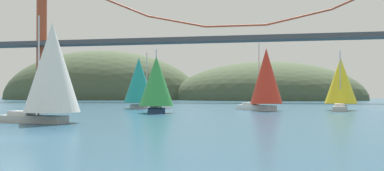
# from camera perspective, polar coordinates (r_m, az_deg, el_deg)

# --- Properties ---
(ground_plane) EXTENTS (360.00, 360.00, 0.00)m
(ground_plane) POSITION_cam_1_polar(r_m,az_deg,el_deg) (27.91, -20.84, -6.12)
(ground_plane) COLOR navy
(headland_left) EXTENTS (73.90, 44.00, 35.26)m
(headland_left) POSITION_cam_1_polar(r_m,az_deg,el_deg) (173.12, -11.21, -1.66)
(headland_left) COLOR #425138
(headland_left) RESTS_ON ground_plane
(headland_center) EXTENTS (65.35, 44.00, 25.62)m
(headland_center) POSITION_cam_1_polar(r_m,az_deg,el_deg) (158.51, 9.03, -1.74)
(headland_center) COLOR #425138
(headland_center) RESTS_ON ground_plane
(suspension_bridge) EXTENTS (145.27, 6.00, 39.33)m
(suspension_bridge) POSITION_cam_1_polar(r_m,az_deg,el_deg) (120.07, 5.36, 6.33)
(suspension_bridge) COLOR #A34228
(suspension_bridge) RESTS_ON ground_plane
(sailboat_yellow_sail) EXTENTS (5.03, 8.23, 8.38)m
(sailboat_yellow_sail) POSITION_cam_1_polar(r_m,az_deg,el_deg) (69.92, 17.64, 0.39)
(sailboat_yellow_sail) COLOR #B7B2A8
(sailboat_yellow_sail) RESTS_ON ground_plane
(sailboat_teal_sail) EXTENTS (7.97, 5.31, 8.81)m
(sailboat_teal_sail) POSITION_cam_1_polar(r_m,az_deg,el_deg) (74.32, -6.43, 0.51)
(sailboat_teal_sail) COLOR white
(sailboat_teal_sail) RESTS_ON ground_plane
(sailboat_white_mainsail) EXTENTS (7.73, 5.14, 9.09)m
(sailboat_white_mainsail) POSITION_cam_1_polar(r_m,az_deg,el_deg) (40.84, -16.76, 1.88)
(sailboat_white_mainsail) COLOR #B7B2A8
(sailboat_white_mainsail) RESTS_ON ground_plane
(sailboat_green_sail) EXTENTS (5.41, 8.19, 8.02)m
(sailboat_green_sail) POSITION_cam_1_polar(r_m,az_deg,el_deg) (58.13, -4.37, 0.26)
(sailboat_green_sail) COLOR navy
(sailboat_green_sail) RESTS_ON ground_plane
(sailboat_scarlet_sail) EXTENTS (7.78, 7.44, 9.58)m
(sailboat_scarlet_sail) POSITION_cam_1_polar(r_m,az_deg,el_deg) (66.25, 8.95, 0.95)
(sailboat_scarlet_sail) COLOR white
(sailboat_scarlet_sail) RESTS_ON ground_plane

